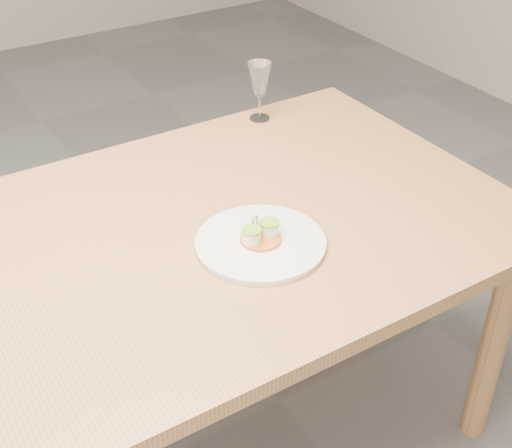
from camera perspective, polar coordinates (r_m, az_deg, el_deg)
dining_table at (r=1.65m, az=-17.49°, el=-6.74°), size 2.40×1.00×0.75m
dinner_plate at (r=1.65m, az=0.38°, el=-1.42°), size 0.30×0.30×0.08m
wine_glass_2 at (r=2.17m, az=0.29°, el=11.42°), size 0.07×0.07×0.18m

